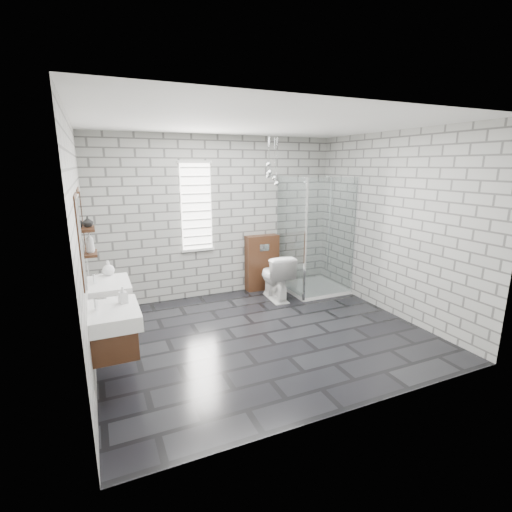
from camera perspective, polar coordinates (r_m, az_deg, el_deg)
floor at (r=5.13m, az=1.18°, el=-11.91°), size 4.20×3.60×0.02m
ceiling at (r=4.65m, az=1.36°, el=19.88°), size 4.20×3.60×0.02m
wall_back at (r=6.37m, az=-5.67°, el=5.92°), size 4.20×0.02×2.70m
wall_front at (r=3.20m, az=15.10°, el=-2.42°), size 4.20×0.02×2.70m
wall_left at (r=4.28m, az=-25.27°, el=0.77°), size 0.02×3.60×2.70m
wall_right at (r=5.90m, az=20.22°, el=4.51°), size 0.02×3.60×2.70m
vanity_left at (r=3.98m, az=-21.55°, el=-8.78°), size 0.47×0.70×1.57m
vanity_right at (r=4.84m, az=-22.08°, el=-4.83°), size 0.47×0.70×1.57m
shelf_lower at (r=4.24m, az=-24.16°, el=0.34°), size 0.14×0.30×0.03m
shelf_upper at (r=4.19m, az=-24.51°, el=3.80°), size 0.14×0.30×0.03m
window at (r=6.21m, az=-9.17°, el=7.47°), size 0.56×0.05×1.48m
cistern_panel at (r=6.71m, az=0.91°, el=-1.02°), size 0.60×0.20×1.00m
flush_plate at (r=6.54m, az=1.31°, el=1.30°), size 0.18×0.01×0.12m
shower_enclosure at (r=6.62m, az=8.70°, el=-1.36°), size 1.00×1.00×2.03m
pendant_cluster at (r=6.19m, az=2.37°, el=12.48°), size 0.26×0.23×0.82m
toilet at (r=6.26m, az=3.01°, el=-3.17°), size 0.48×0.79×0.78m
soap_bottle_a at (r=4.01m, az=-19.81°, el=-5.63°), size 0.10×0.10×0.18m
soap_bottle_b at (r=5.07m, az=-21.78°, el=-1.73°), size 0.17×0.17×0.19m
soap_bottle_c at (r=4.19m, az=-24.19°, el=1.90°), size 0.10×0.11×0.21m
vase at (r=4.21m, az=-24.47°, el=4.82°), size 0.11×0.11×0.11m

